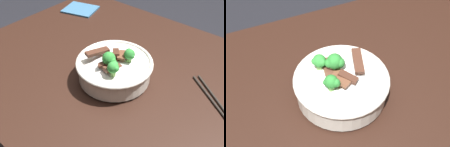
{
  "view_description": "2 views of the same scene",
  "coord_description": "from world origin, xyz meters",
  "views": [
    {
      "loc": [
        0.29,
        -0.49,
        1.28
      ],
      "look_at": [
        -0.06,
        -0.07,
        0.81
      ],
      "focal_mm": 36.96,
      "sensor_mm": 36.0,
      "label": 1
    },
    {
      "loc": [
        0.15,
        0.42,
        1.44
      ],
      "look_at": [
        -0.06,
        -0.07,
        0.84
      ],
      "focal_mm": 51.7,
      "sensor_mm": 36.0,
      "label": 2
    }
  ],
  "objects": [
    {
      "name": "folded_napkin",
      "position": [
        -0.51,
        0.23,
        0.78
      ],
      "size": [
        0.18,
        0.16,
        0.01
      ],
      "primitive_type": "cube",
      "rotation": [
        0.0,
        0.0,
        0.3
      ],
      "color": "#386689",
      "rests_on": "dining_table"
    },
    {
      "name": "rice_bowl",
      "position": [
        -0.06,
        -0.05,
        0.82
      ],
      "size": [
        0.24,
        0.24,
        0.12
      ],
      "color": "silver",
      "rests_on": "dining_table"
    },
    {
      "name": "dining_table",
      "position": [
        0.0,
        0.0,
        0.68
      ],
      "size": [
        1.29,
        0.84,
        0.77
      ],
      "color": "black",
      "rests_on": "ground"
    },
    {
      "name": "chopsticks_pair",
      "position": [
        0.22,
        0.06,
        0.78
      ],
      "size": [
        0.18,
        0.14,
        0.01
      ],
      "color": "#28231E",
      "rests_on": "dining_table"
    }
  ]
}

